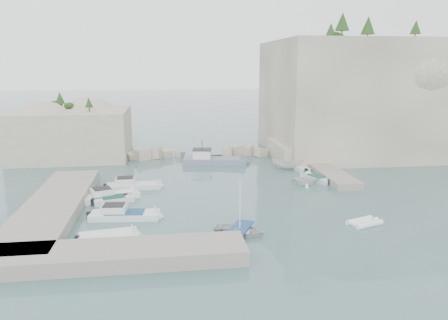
{
  "coord_description": "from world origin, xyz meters",
  "views": [
    {
      "loc": [
        -6.46,
        -41.54,
        13.57
      ],
      "look_at": [
        0.0,
        6.0,
        3.0
      ],
      "focal_mm": 35.0,
      "sensor_mm": 36.0,
      "label": 1
    }
  ],
  "objects": [
    {
      "name": "ground",
      "position": [
        0.0,
        0.0,
        0.0
      ],
      "size": [
        400.0,
        400.0,
        0.0
      ],
      "primitive_type": "plane",
      "color": "#47696A",
      "rests_on": "ground"
    },
    {
      "name": "cliff_east",
      "position": [
        23.0,
        23.0,
        8.5
      ],
      "size": [
        26.0,
        22.0,
        17.0
      ],
      "primitive_type": "cube",
      "color": "beige",
      "rests_on": "ground"
    },
    {
      "name": "cliff_terrace",
      "position": [
        13.0,
        18.0,
        1.25
      ],
      "size": [
        8.0,
        10.0,
        2.5
      ],
      "primitive_type": "cube",
      "color": "beige",
      "rests_on": "ground"
    },
    {
      "name": "outcrop_west",
      "position": [
        -20.0,
        25.0,
        3.5
      ],
      "size": [
        16.0,
        14.0,
        7.0
      ],
      "primitive_type": "cube",
      "color": "beige",
      "rests_on": "ground"
    },
    {
      "name": "quay_west",
      "position": [
        -17.0,
        -1.0,
        0.55
      ],
      "size": [
        5.0,
        24.0,
        1.1
      ],
      "primitive_type": "cube",
      "color": "#9E9689",
      "rests_on": "ground"
    },
    {
      "name": "quay_south",
      "position": [
        -10.0,
        -12.5,
        0.55
      ],
      "size": [
        18.0,
        4.0,
        1.1
      ],
      "primitive_type": "cube",
      "color": "#9E9689",
      "rests_on": "ground"
    },
    {
      "name": "ledge_east",
      "position": [
        13.5,
        10.0,
        0.4
      ],
      "size": [
        3.0,
        16.0,
        0.8
      ],
      "primitive_type": "cube",
      "color": "#9E9689",
      "rests_on": "ground"
    },
    {
      "name": "breakwater",
      "position": [
        -1.0,
        22.0,
        0.7
      ],
      "size": [
        28.0,
        3.0,
        1.4
      ],
      "primitive_type": "cube",
      "color": "beige",
      "rests_on": "ground"
    },
    {
      "name": "motorboat_a",
      "position": [
        -10.12,
        6.25,
        0.0
      ],
      "size": [
        6.6,
        2.03,
        1.4
      ],
      "primitive_type": null,
      "rotation": [
        0.0,
        0.0,
        0.01
      ],
      "color": "silver",
      "rests_on": "ground"
    },
    {
      "name": "motorboat_b",
      "position": [
        -12.21,
        2.5,
        0.0
      ],
      "size": [
        6.55,
        4.16,
        1.4
      ],
      "primitive_type": null,
      "rotation": [
        0.0,
        0.0,
        0.37
      ],
      "color": "white",
      "rests_on": "ground"
    },
    {
      "name": "motorboat_c",
      "position": [
        -11.82,
        1.41,
        0.0
      ],
      "size": [
        4.6,
        2.86,
        0.7
      ],
      "primitive_type": null,
      "rotation": [
        0.0,
        0.0,
        0.32
      ],
      "color": "silver",
      "rests_on": "ground"
    },
    {
      "name": "motorboat_d",
      "position": [
        -10.29,
        -3.48,
        0.0
      ],
      "size": [
        6.94,
        2.67,
        1.4
      ],
      "primitive_type": null,
      "rotation": [
        0.0,
        0.0,
        -0.1
      ],
      "color": "white",
      "rests_on": "ground"
    },
    {
      "name": "motorboat_e",
      "position": [
        -11.14,
        -8.4,
        0.0
      ],
      "size": [
        5.24,
        2.81,
        0.7
      ],
      "primitive_type": null,
      "rotation": [
        0.0,
        0.0,
        0.16
      ],
      "color": "white",
      "rests_on": "ground"
    },
    {
      "name": "rowboat",
      "position": [
        -0.68,
        -8.55,
        0.0
      ],
      "size": [
        5.07,
        4.55,
        0.86
      ],
      "primitive_type": "imported",
      "rotation": [
        0.0,
        0.0,
        1.1
      ],
      "color": "silver",
      "rests_on": "ground"
    },
    {
      "name": "inflatable_dinghy",
      "position": [
        10.38,
        -7.85,
        0.0
      ],
      "size": [
        3.44,
        2.5,
        0.44
      ],
      "primitive_type": null,
      "rotation": [
        0.0,
        0.0,
        0.36
      ],
      "color": "white",
      "rests_on": "ground"
    },
    {
      "name": "tender_east_a",
      "position": [
        9.26,
        5.08,
        0.0
      ],
      "size": [
        3.83,
        3.53,
        1.69
      ],
      "primitive_type": "imported",
      "rotation": [
        0.0,
        0.0,
        1.3
      ],
      "color": "white",
      "rests_on": "ground"
    },
    {
      "name": "tender_east_b",
      "position": [
        11.23,
        6.7,
        0.0
      ],
      "size": [
        3.24,
        4.77,
        0.7
      ],
      "primitive_type": null,
      "rotation": [
        0.0,
        0.0,
        1.98
      ],
      "color": "silver",
      "rests_on": "ground"
    },
    {
      "name": "tender_east_c",
      "position": [
        10.9,
        12.33,
        0.0
      ],
      "size": [
        1.8,
        4.51,
        0.7
      ],
      "primitive_type": null,
      "rotation": [
        0.0,
        0.0,
        1.66
      ],
      "color": "silver",
      "rests_on": "ground"
    },
    {
      "name": "tender_east_d",
      "position": [
        9.42,
        12.82,
        0.0
      ],
      "size": [
        4.55,
        3.07,
        1.64
      ],
      "primitive_type": "imported",
      "rotation": [
        0.0,
        0.0,
        1.19
      ],
      "color": "silver",
      "rests_on": "ground"
    },
    {
      "name": "work_boat",
      "position": [
        0.2,
        17.23,
        0.0
      ],
      "size": [
        9.8,
        4.23,
        2.2
      ],
      "primitive_type": null,
      "rotation": [
        0.0,
        0.0,
        -0.16
      ],
      "color": "slate",
      "rests_on": "ground"
    },
    {
      "name": "rowboat_mast",
      "position": [
        -0.68,
        -8.55,
        2.53
      ],
      "size": [
        0.1,
        0.1,
        4.2
      ],
      "primitive_type": "cylinder",
      "color": "white",
      "rests_on": "rowboat"
    },
    {
      "name": "vegetation",
      "position": [
        17.83,
        24.4,
        17.93
      ],
      "size": [
        53.48,
        13.88,
        13.4
      ],
      "color": "#1E4219",
      "rests_on": "ground"
    }
  ]
}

